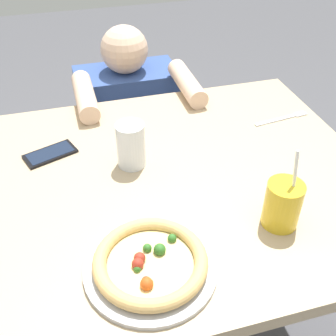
% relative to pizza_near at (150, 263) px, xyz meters
% --- Properties ---
extents(ground_plane, '(8.00, 8.00, 0.00)m').
position_rel_pizza_near_xyz_m(ground_plane, '(0.06, 0.29, -0.77)').
color(ground_plane, '#4C4C51').
extents(dining_table, '(1.29, 0.95, 0.75)m').
position_rel_pizza_near_xyz_m(dining_table, '(0.06, 0.29, -0.12)').
color(dining_table, tan).
rests_on(dining_table, ground).
extents(pizza_near, '(0.29, 0.29, 0.04)m').
position_rel_pizza_near_xyz_m(pizza_near, '(0.00, 0.00, 0.00)').
color(pizza_near, '#B7B7BC').
rests_on(pizza_near, dining_table).
extents(drink_cup_colored, '(0.09, 0.09, 0.21)m').
position_rel_pizza_near_xyz_m(drink_cup_colored, '(0.34, 0.05, 0.04)').
color(drink_cup_colored, gold).
rests_on(drink_cup_colored, dining_table).
extents(water_cup_clear, '(0.08, 0.08, 0.13)m').
position_rel_pizza_near_xyz_m(water_cup_clear, '(0.04, 0.38, 0.05)').
color(water_cup_clear, silver).
rests_on(water_cup_clear, dining_table).
extents(fork, '(0.20, 0.05, 0.00)m').
position_rel_pizza_near_xyz_m(fork, '(0.58, 0.49, -0.02)').
color(fork, silver).
rests_on(fork, dining_table).
extents(cell_phone, '(0.17, 0.12, 0.01)m').
position_rel_pizza_near_xyz_m(cell_phone, '(-0.19, 0.49, -0.02)').
color(cell_phone, black).
rests_on(cell_phone, dining_table).
extents(diner_seated, '(0.45, 0.54, 0.94)m').
position_rel_pizza_near_xyz_m(diner_seated, '(0.14, 0.99, -0.36)').
color(diner_seated, '#333847').
rests_on(diner_seated, ground).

